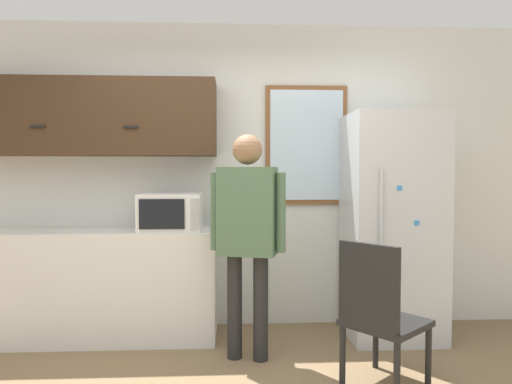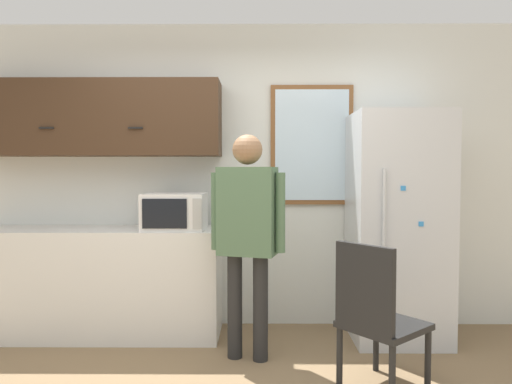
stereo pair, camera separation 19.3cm
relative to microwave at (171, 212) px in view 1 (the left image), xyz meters
The scene contains 8 objects.
back_wall 0.67m from the microwave, 39.09° to the left, with size 6.00×0.06×2.70m.
counter 0.92m from the microwave, behind, with size 2.10×0.58×0.91m.
upper_cabinets 1.06m from the microwave, 165.63° to the left, with size 2.10×0.36×0.64m.
microwave is the anchor object (origin of this frame).
person 0.75m from the microwave, 35.46° to the right, with size 0.55×0.32×1.66m.
refrigerator 1.84m from the microwave, ahead, with size 0.75×0.70×1.87m.
chair 1.80m from the microwave, 34.16° to the right, with size 0.63×0.63×0.95m.
window 1.34m from the microwave, 16.04° to the left, with size 0.73×0.05×1.06m.
Camera 1 is at (0.04, -2.36, 1.38)m, focal length 32.00 mm.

